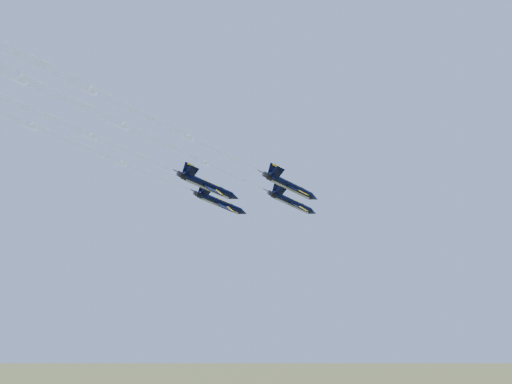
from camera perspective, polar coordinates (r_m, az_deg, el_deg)
The scene contains 4 objects.
jet_lead at distance 122.99m, azimuth 3.69°, elevation -1.10°, with size 9.85×15.10×5.86m.
jet_left at distance 123.23m, azimuth -3.53°, elevation -1.13°, with size 9.85×15.10×5.86m.
jet_right at distance 108.22m, azimuth 3.55°, elevation 0.54°, with size 9.85×15.10×5.86m.
jet_slot at distance 107.91m, azimuth -4.75°, elevation 0.60°, with size 9.85×15.10×5.86m.
Camera 1 is at (58.11, -100.87, 69.07)m, focal length 40.00 mm.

